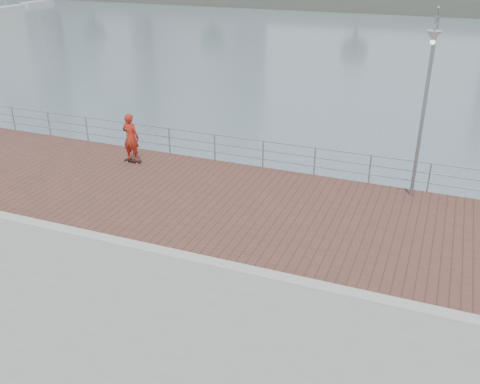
% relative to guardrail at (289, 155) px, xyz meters
% --- Properties ---
extents(water, '(400.00, 400.00, 0.00)m').
position_rel_guardrail_xyz_m(water, '(-0.00, -7.00, -2.69)').
color(water, slate).
rests_on(water, ground).
extents(brick_lane, '(40.00, 6.80, 0.02)m').
position_rel_guardrail_xyz_m(brick_lane, '(-0.00, -3.40, -0.68)').
color(brick_lane, brown).
rests_on(brick_lane, seawall).
extents(curb, '(40.00, 0.40, 0.06)m').
position_rel_guardrail_xyz_m(curb, '(-0.00, -7.00, -0.66)').
color(curb, '#B7B5AD').
rests_on(curb, seawall).
extents(guardrail, '(39.06, 0.06, 1.13)m').
position_rel_guardrail_xyz_m(guardrail, '(0.00, 0.00, 0.00)').
color(guardrail, '#8C9EA8').
rests_on(guardrail, brick_lane).
extents(street_lamp, '(0.44, 1.28, 6.03)m').
position_rel_guardrail_xyz_m(street_lamp, '(4.63, -0.94, 3.59)').
color(street_lamp, gray).
rests_on(street_lamp, brick_lane).
extents(skateboard, '(0.73, 0.20, 0.08)m').
position_rel_guardrail_xyz_m(skateboard, '(-6.03, -1.45, -0.61)').
color(skateboard, black).
rests_on(skateboard, brick_lane).
extents(skateboarder, '(0.71, 0.47, 1.93)m').
position_rel_guardrail_xyz_m(skateboarder, '(-6.03, -1.45, 0.38)').
color(skateboarder, '#B22817').
rests_on(skateboarder, skateboard).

